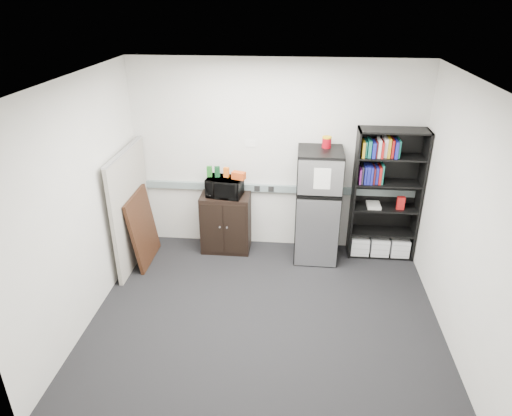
# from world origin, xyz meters

# --- Properties ---
(floor) EXTENTS (4.00, 4.00, 0.00)m
(floor) POSITION_xyz_m (0.00, 0.00, 0.00)
(floor) COLOR black
(floor) RESTS_ON ground
(wall_back) EXTENTS (4.00, 0.02, 2.70)m
(wall_back) POSITION_xyz_m (0.00, 1.75, 1.35)
(wall_back) COLOR silver
(wall_back) RESTS_ON floor
(wall_right) EXTENTS (0.02, 3.50, 2.70)m
(wall_right) POSITION_xyz_m (2.00, 0.00, 1.35)
(wall_right) COLOR silver
(wall_right) RESTS_ON floor
(wall_left) EXTENTS (0.02, 3.50, 2.70)m
(wall_left) POSITION_xyz_m (-2.00, 0.00, 1.35)
(wall_left) COLOR silver
(wall_left) RESTS_ON floor
(ceiling) EXTENTS (4.00, 3.50, 0.02)m
(ceiling) POSITION_xyz_m (0.00, 0.00, 2.70)
(ceiling) COLOR white
(ceiling) RESTS_ON wall_back
(electrical_raceway) EXTENTS (3.92, 0.05, 0.10)m
(electrical_raceway) POSITION_xyz_m (0.00, 1.72, 0.90)
(electrical_raceway) COLOR gray
(electrical_raceway) RESTS_ON wall_back
(wall_note) EXTENTS (0.14, 0.00, 0.10)m
(wall_note) POSITION_xyz_m (-0.35, 1.74, 1.55)
(wall_note) COLOR white
(wall_note) RESTS_ON wall_back
(bookshelf) EXTENTS (0.90, 0.34, 1.85)m
(bookshelf) POSITION_xyz_m (1.53, 1.57, 0.91)
(bookshelf) COLOR black
(bookshelf) RESTS_ON floor
(cubicle_partition) EXTENTS (0.06, 1.30, 1.62)m
(cubicle_partition) POSITION_xyz_m (-1.90, 1.08, 0.81)
(cubicle_partition) COLOR #9E978C
(cubicle_partition) RESTS_ON floor
(cabinet) EXTENTS (0.69, 0.46, 0.86)m
(cabinet) POSITION_xyz_m (-0.68, 1.50, 0.43)
(cabinet) COLOR black
(cabinet) RESTS_ON floor
(microwave) EXTENTS (0.52, 0.39, 0.27)m
(microwave) POSITION_xyz_m (-0.68, 1.48, 0.99)
(microwave) COLOR black
(microwave) RESTS_ON cabinet
(snack_box_a) EXTENTS (0.07, 0.05, 0.15)m
(snack_box_a) POSITION_xyz_m (-0.89, 1.52, 1.20)
(snack_box_a) COLOR #1A5C1B
(snack_box_a) RESTS_ON microwave
(snack_box_b) EXTENTS (0.08, 0.07, 0.15)m
(snack_box_b) POSITION_xyz_m (-0.79, 1.52, 1.20)
(snack_box_b) COLOR #0C3519
(snack_box_b) RESTS_ON microwave
(snack_box_c) EXTENTS (0.08, 0.06, 0.14)m
(snack_box_c) POSITION_xyz_m (-0.66, 1.52, 1.20)
(snack_box_c) COLOR orange
(snack_box_c) RESTS_ON microwave
(snack_bag) EXTENTS (0.20, 0.15, 0.10)m
(snack_bag) POSITION_xyz_m (-0.48, 1.47, 1.18)
(snack_bag) COLOR #C04113
(snack_bag) RESTS_ON microwave
(refrigerator) EXTENTS (0.60, 0.62, 1.58)m
(refrigerator) POSITION_xyz_m (0.61, 1.42, 0.79)
(refrigerator) COLOR black
(refrigerator) RESTS_ON floor
(coffee_can) EXTENTS (0.12, 0.12, 0.17)m
(coffee_can) POSITION_xyz_m (0.68, 1.55, 1.67)
(coffee_can) COLOR #9D0713
(coffee_can) RESTS_ON refrigerator
(framed_poster) EXTENTS (0.19, 0.78, 1.00)m
(framed_poster) POSITION_xyz_m (-1.77, 1.09, 0.50)
(framed_poster) COLOR black
(framed_poster) RESTS_ON floor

